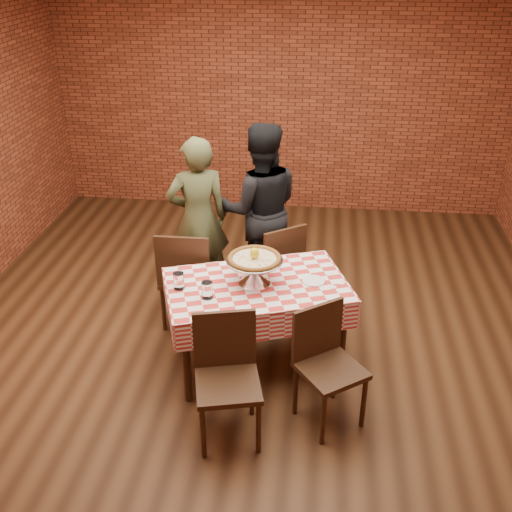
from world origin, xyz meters
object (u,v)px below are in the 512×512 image
chair_near_right (331,371)px  chair_far_left (189,274)px  water_glass_right (179,281)px  pizza (255,259)px  chair_near_left (228,384)px  pizza_stand (255,271)px  condiment_caddy (258,258)px  diner_olive (198,219)px  diner_black (260,209)px  water_glass_left (207,290)px  table (257,325)px  chair_far_right (274,265)px

chair_near_right → chair_far_left: bearing=100.8°
water_glass_right → pizza: bearing=15.4°
chair_near_left → pizza_stand: bearing=70.6°
condiment_caddy → chair_near_left: 1.19m
diner_olive → chair_far_left: bearing=69.9°
pizza_stand → diner_black: bearing=94.2°
pizza → water_glass_left: size_ratio=3.12×
water_glass_right → condiment_caddy: bearing=37.0°
pizza_stand → pizza: (0.00, 0.00, 0.11)m
pizza_stand → pizza: bearing=0.0°
table → water_glass_right: size_ratio=10.45×
water_glass_right → chair_far_right: size_ratio=0.15×
table → chair_near_right: 0.85m
chair_far_left → diner_black: diner_black is taller
water_glass_left → diner_olive: (-0.33, 1.30, -0.03)m
water_glass_left → pizza_stand: bearing=39.2°
chair_near_left → table: bearing=69.2°
table → chair_near_right: chair_near_right is taller
chair_near_left → chair_far_left: bearing=98.2°
pizza → water_glass_right: bearing=-164.6°
condiment_caddy → chair_far_left: bearing=153.5°
pizza → water_glass_left: (-0.32, -0.26, -0.14)m
chair_far_right → diner_olive: (-0.73, 0.20, 0.34)m
diner_black → condiment_caddy: bearing=84.2°
condiment_caddy → table: bearing=-88.5°
pizza → pizza_stand: bearing=0.0°
table → condiment_caddy: size_ratio=9.37×
water_glass_right → chair_near_right: bearing=-21.9°
pizza_stand → diner_olive: size_ratio=0.28×
chair_far_left → diner_black: (0.56, 0.68, 0.37)m
chair_far_left → pizza_stand: bearing=139.0°
table → condiment_caddy: condiment_caddy is taller
chair_far_left → chair_far_right: chair_far_left is taller
chair_far_left → chair_far_right: bearing=-159.4°
water_glass_left → chair_near_left: (0.24, -0.59, -0.37)m
pizza_stand → water_glass_right: size_ratio=3.41×
pizza_stand → table: bearing=-47.4°
water_glass_left → condiment_caddy: condiment_caddy is taller
water_glass_right → chair_near_left: size_ratio=0.14×
diner_olive → table: bearing=102.4°
water_glass_left → chair_far_left: (-0.33, 0.82, -0.35)m
chair_far_right → chair_near_right: bearing=74.4°
pizza → chair_far_right: size_ratio=0.45×
pizza → water_glass_right: size_ratio=3.12×
pizza → water_glass_right: (-0.56, -0.15, -0.14)m
water_glass_left → chair_near_right: size_ratio=0.15×
water_glass_right → diner_olive: 1.20m
pizza → chair_far_left: bearing=139.6°
water_glass_left → chair_near_left: chair_near_left is taller
chair_near_right → chair_far_right: size_ratio=0.98×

